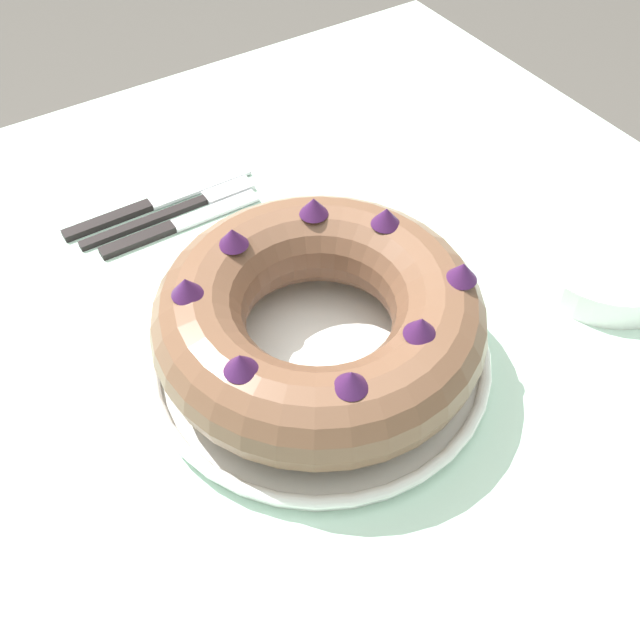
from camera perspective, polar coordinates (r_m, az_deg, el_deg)
dining_table at (r=0.79m, az=-2.34°, el=-8.55°), size 1.13×1.18×0.74m
serving_dish at (r=0.72m, az=0.00°, el=-2.86°), size 0.33×0.33×0.02m
bundt_cake at (r=0.68m, az=0.00°, el=0.04°), size 0.31×0.31×0.10m
fork at (r=0.91m, az=-10.45°, el=8.38°), size 0.02×0.22×0.01m
serving_knife at (r=0.92m, az=-13.03°, el=8.47°), size 0.02×0.24×0.01m
cake_knife at (r=0.88m, az=-11.30°, el=6.91°), size 0.02×0.20×0.01m
side_bowl at (r=0.86m, az=21.01°, el=4.32°), size 0.17×0.17×0.03m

